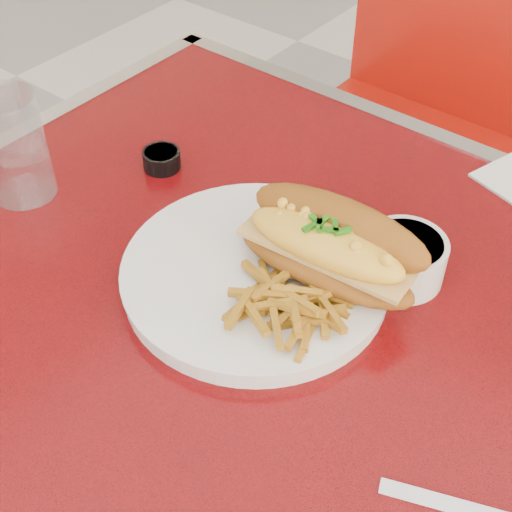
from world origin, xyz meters
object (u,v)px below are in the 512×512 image
Objects in this scene: gravy_ramekin at (404,258)px; water_tumbler at (14,147)px; sauce_cup_left at (162,159)px; dinner_plate at (256,274)px; mac_hoagie at (330,244)px; diner_table at (346,429)px; fork at (324,285)px.

gravy_ramekin is 0.69× the size of water_tumbler.
water_tumbler reaches higher than sauce_cup_left.
gravy_ramekin is 0.50m from water_tumbler.
mac_hoagie reaches higher than dinner_plate.
diner_table is 0.24m from mac_hoagie.
mac_hoagie is 3.71× the size of sauce_cup_left.
water_tumbler is at bearing -170.30° from mac_hoagie.
gravy_ramekin is (0.05, 0.09, 0.01)m from fork.
fork reaches higher than diner_table.
water_tumbler reaches higher than fork.
mac_hoagie is at bearing -132.74° from gravy_ramekin.
gravy_ramekin reaches higher than diner_table.
water_tumbler is at bearing 102.26° from fork.
diner_table is 8.52× the size of fork.
sauce_cup_left reaches higher than diner_table.
mac_hoagie is at bearing -8.77° from sauce_cup_left.
gravy_ramekin is at bearing 2.76° from sauce_cup_left.
gravy_ramekin is at bearing -29.26° from fork.
fork is 1.02× the size of water_tumbler.
mac_hoagie is (0.07, 0.05, 0.05)m from dinner_plate.
mac_hoagie is (-0.08, 0.05, 0.22)m from diner_table.
diner_table is 12.51× the size of gravy_ramekin.
sauce_cup_left is (-0.31, 0.07, -0.01)m from fork.
water_tumbler is at bearing -170.31° from dinner_plate.
fork is at bearing 18.23° from dinner_plate.
diner_table is at bearing -37.46° from mac_hoagie.
sauce_cup_left is at bearing 55.84° from water_tumbler.
mac_hoagie is 1.54× the size of fork.
diner_table is 0.20m from fork.
fork is 0.10m from gravy_ramekin.
gravy_ramekin reaches higher than sauce_cup_left.
fork is at bearing -71.09° from mac_hoagie.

